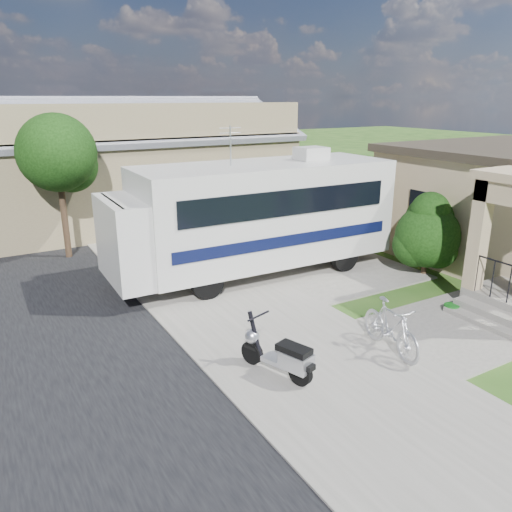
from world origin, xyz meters
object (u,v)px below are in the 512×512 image
motorhome (255,214)px  shrub (427,233)px  garden_hose (451,309)px  bicycle (391,330)px  scooter (281,355)px

motorhome → shrub: size_ratio=3.36×
shrub → garden_hose: 3.00m
bicycle → garden_hose: 2.96m
shrub → scooter: bearing=-158.4°
shrub → scooter: shrub is taller
scooter → garden_hose: bearing=-13.9°
scooter → bicycle: size_ratio=0.90×
shrub → bicycle: (-4.38, -3.03, -0.73)m
bicycle → motorhome: bearing=97.3°
motorhome → shrub: bearing=-29.6°
scooter → garden_hose: 5.28m
shrub → garden_hose: (-1.56, -2.28, -1.18)m
motorhome → bicycle: 5.74m
scooter → garden_hose: size_ratio=4.41×
garden_hose → bicycle: bearing=-165.0°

